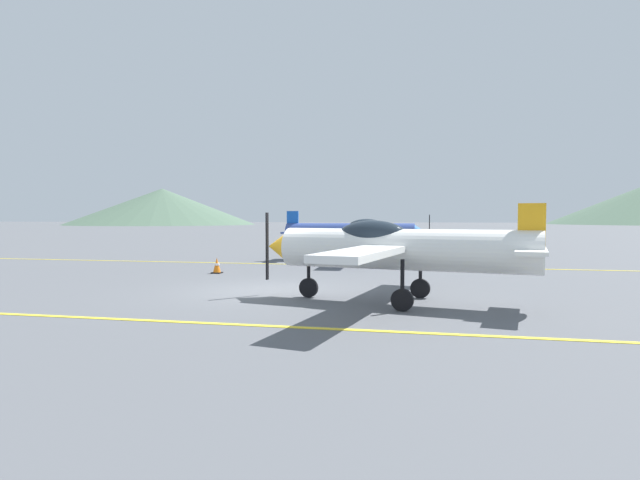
{
  "coord_description": "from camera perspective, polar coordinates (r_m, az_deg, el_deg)",
  "views": [
    {
      "loc": [
        4.49,
        -13.72,
        2.11
      ],
      "look_at": [
        0.39,
        6.0,
        1.2
      ],
      "focal_mm": 28.3,
      "sensor_mm": 36.0,
      "label": 1
    }
  ],
  "objects": [
    {
      "name": "ground_plane",
      "position": [
        14.59,
        -6.34,
        -5.74
      ],
      "size": [
        400.0,
        400.0,
        0.0
      ],
      "primitive_type": "plane",
      "color": "#54565B"
    },
    {
      "name": "apron_line_near",
      "position": [
        10.49,
        -14.04,
        -9.05
      ],
      "size": [
        80.0,
        0.16,
        0.01
      ],
      "primitive_type": "cube",
      "color": "yellow",
      "rests_on": "ground_plane"
    },
    {
      "name": "apron_line_far",
      "position": [
        22.32,
        0.09,
        -2.83
      ],
      "size": [
        80.0,
        0.16,
        0.01
      ],
      "primitive_type": "cube",
      "color": "yellow",
      "rests_on": "ground_plane"
    },
    {
      "name": "airplane_near",
      "position": [
        12.46,
        8.36,
        -0.88
      ],
      "size": [
        7.07,
        8.08,
        2.42
      ],
      "color": "white",
      "rests_on": "ground_plane"
    },
    {
      "name": "airplane_mid",
      "position": [
        24.43,
        3.99,
        0.83
      ],
      "size": [
        6.99,
        8.06,
        2.42
      ],
      "color": "#33478C",
      "rests_on": "ground_plane"
    },
    {
      "name": "traffic_cone_front",
      "position": [
        19.39,
        -11.58,
        -2.86
      ],
      "size": [
        0.36,
        0.36,
        0.59
      ],
      "color": "black",
      "rests_on": "ground_plane"
    },
    {
      "name": "hill_left",
      "position": [
        153.56,
        -17.39,
        3.62
      ],
      "size": [
        53.51,
        53.51,
        10.46
      ],
      "primitive_type": "cone",
      "color": "#4C6651",
      "rests_on": "ground_plane"
    }
  ]
}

